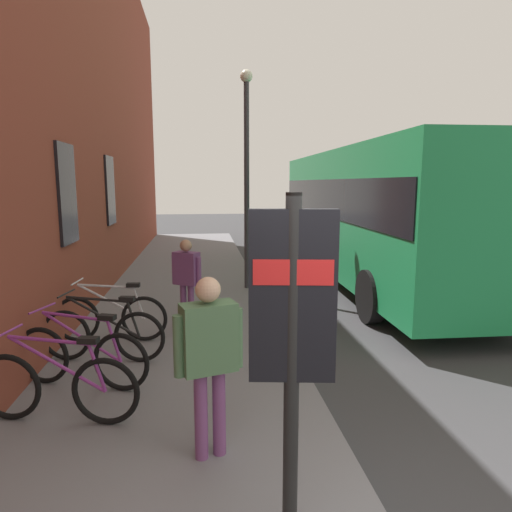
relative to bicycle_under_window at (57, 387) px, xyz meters
name	(u,v)px	position (x,y,z in m)	size (l,w,h in m)	color
ground	(327,319)	(3.53, -3.85, -0.51)	(60.00, 60.00, 0.00)	#38383A
sidewalk_pavement	(185,295)	(5.53, -1.10, -0.45)	(24.00, 3.50, 0.12)	slate
station_facade	(90,87)	(6.52, 0.95, 4.22)	(22.00, 0.65, 9.47)	brown
bicycle_under_window	(57,387)	(0.00, 0.00, 0.00)	(0.56, 1.74, 0.97)	black
bicycle_beside_lamp	(81,356)	(0.82, -0.04, 0.00)	(0.69, 1.70, 0.97)	black
bicycle_end_of_row	(103,334)	(1.62, -0.12, 0.00)	(0.52, 1.75, 0.97)	black
bicycle_far_end	(111,317)	(2.43, -0.08, 0.00)	(0.48, 1.77, 0.97)	black
transit_info_sign	(292,320)	(-1.87, -2.06, 1.21)	(0.16, 0.56, 2.40)	black
city_bus	(372,209)	(6.55, -5.85, 1.41)	(10.56, 2.83, 3.35)	#1E8C4C
pedestrian_crossing_street	(187,274)	(3.04, -1.24, 0.54)	(0.42, 0.50, 1.52)	#723F72
pedestrian_near_bus	(209,349)	(-0.78, -1.55, 0.63)	(0.37, 0.61, 1.66)	#723F72
street_lamp	(247,161)	(5.83, -2.55, 2.55)	(0.28, 0.28, 4.93)	#333338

